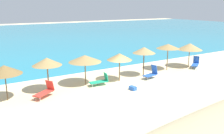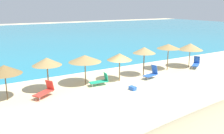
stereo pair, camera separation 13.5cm
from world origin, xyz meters
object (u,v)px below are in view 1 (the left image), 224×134
object	(u,v)px
lounge_chair_3	(101,80)
beach_umbrella_0	(4,70)
beach_umbrella_5	(168,46)
lounge_chair_2	(195,63)
lounge_chair_0	(45,91)
beach_umbrella_1	(47,62)
beach_umbrella_2	(85,59)
beach_umbrella_3	(120,57)
beach_umbrella_6	(190,47)
beach_umbrella_4	(144,50)
lounge_chair_1	(151,73)
cooler_box	(133,88)

from	to	relation	value
lounge_chair_3	beach_umbrella_0	bearing A→B (deg)	89.80
beach_umbrella_5	lounge_chair_2	world-z (taller)	beach_umbrella_5
lounge_chair_2	beach_umbrella_5	bearing A→B (deg)	41.15
lounge_chair_0	beach_umbrella_1	bearing A→B (deg)	-61.25
beach_umbrella_0	beach_umbrella_2	distance (m)	6.11
beach_umbrella_3	beach_umbrella_1	bearing A→B (deg)	175.08
beach_umbrella_3	beach_umbrella_5	world-z (taller)	beach_umbrella_5
beach_umbrella_0	lounge_chair_2	size ratio (longest dim) A/B	1.50
beach_umbrella_2	beach_umbrella_6	bearing A→B (deg)	-1.79
beach_umbrella_4	beach_umbrella_6	size ratio (longest dim) A/B	1.06
beach_umbrella_0	lounge_chair_3	distance (m)	7.34
lounge_chair_0	lounge_chair_1	size ratio (longest dim) A/B	1.17
beach_umbrella_2	lounge_chair_3	size ratio (longest dim) A/B	1.69
beach_umbrella_0	lounge_chair_2	world-z (taller)	beach_umbrella_0
beach_umbrella_4	cooler_box	size ratio (longest dim) A/B	4.74
beach_umbrella_1	cooler_box	distance (m)	6.85
beach_umbrella_1	beach_umbrella_3	xyz separation A→B (m)	(6.12, -0.53, -0.20)
beach_umbrella_2	beach_umbrella_3	world-z (taller)	beach_umbrella_2
beach_umbrella_4	lounge_chair_0	bearing A→B (deg)	-176.55
lounge_chair_0	lounge_chair_3	world-z (taller)	lounge_chair_0
beach_umbrella_5	lounge_chair_3	bearing A→B (deg)	-174.47
lounge_chair_2	lounge_chair_0	bearing A→B (deg)	57.48
lounge_chair_2	beach_umbrella_6	bearing A→B (deg)	5.49
beach_umbrella_0	lounge_chair_0	bearing A→B (deg)	-18.26
beach_umbrella_1	beach_umbrella_3	world-z (taller)	beach_umbrella_1
lounge_chair_0	lounge_chair_2	size ratio (longest dim) A/B	1.03
beach_umbrella_2	cooler_box	distance (m)	4.55
beach_umbrella_6	beach_umbrella_2	bearing A→B (deg)	178.21
beach_umbrella_2	lounge_chair_2	xyz separation A→B (m)	(12.41, -0.93, -1.74)
lounge_chair_3	cooler_box	size ratio (longest dim) A/B	2.75
beach_umbrella_2	cooler_box	size ratio (longest dim) A/B	4.65
beach_umbrella_2	lounge_chair_0	bearing A→B (deg)	-164.05
beach_umbrella_0	beach_umbrella_2	xyz separation A→B (m)	(6.11, 0.24, 0.03)
beach_umbrella_0	cooler_box	size ratio (longest dim) A/B	4.35
beach_umbrella_5	beach_umbrella_1	bearing A→B (deg)	-179.78
beach_umbrella_6	lounge_chair_3	size ratio (longest dim) A/B	1.62
beach_umbrella_4	beach_umbrella_6	distance (m)	6.24
beach_umbrella_6	cooler_box	xyz separation A→B (m)	(-9.38, -2.74, -2.08)
lounge_chair_2	cooler_box	bearing A→B (deg)	69.62
beach_umbrella_6	lounge_chair_1	xyz separation A→B (m)	(-6.12, -1.12, -1.74)
beach_umbrella_5	lounge_chair_2	distance (m)	3.88
lounge_chair_2	cooler_box	distance (m)	10.07
lounge_chair_3	beach_umbrella_1	bearing A→B (deg)	84.05
beach_umbrella_6	cooler_box	distance (m)	9.99
beach_umbrella_3	beach_umbrella_4	xyz separation A→B (m)	(2.75, 0.10, 0.28)
beach_umbrella_4	lounge_chair_1	distance (m)	2.20
beach_umbrella_1	beach_umbrella_4	world-z (taller)	beach_umbrella_4
beach_umbrella_1	beach_umbrella_4	size ratio (longest dim) A/B	0.97
beach_umbrella_6	lounge_chair_2	bearing A→B (deg)	-51.56
beach_umbrella_3	cooler_box	distance (m)	3.26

